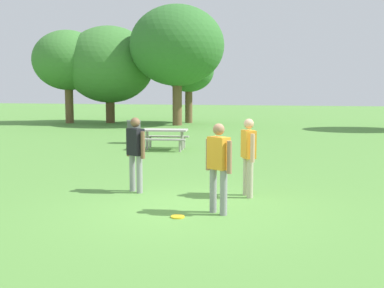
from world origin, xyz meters
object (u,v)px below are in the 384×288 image
person_thrower (219,162)px  person_catcher (136,150)px  tree_far_right (177,46)px  person_bystander (248,152)px  frisbee (178,217)px  tree_broad_center (109,65)px  tree_slender_mid (189,71)px  tree_tall_left (68,61)px  trash_can_beside_table (134,132)px  picnic_table_near (164,135)px

person_thrower → person_catcher: 2.49m
tree_far_right → person_bystander: bearing=-69.5°
person_bystander → frisbee: (-0.97, -1.94, -0.93)m
tree_broad_center → tree_slender_mid: size_ratio=1.30×
person_catcher → tree_tall_left: (-12.21, 19.10, 3.22)m
person_thrower → person_catcher: (-2.11, 1.33, 0.00)m
person_catcher → tree_broad_center: bearing=115.7°
person_catcher → frisbee: bearing=-50.3°
tree_tall_left → tree_broad_center: tree_broad_center is taller
person_thrower → trash_can_beside_table: size_ratio=1.71×
person_bystander → frisbee: size_ratio=6.70×
frisbee → tree_slender_mid: (-5.96, 23.12, 3.47)m
person_catcher → trash_can_beside_table: size_ratio=1.71×
frisbee → tree_broad_center: 24.75m
picnic_table_near → tree_tall_left: bearing=131.5°
person_bystander → tree_slender_mid: 22.43m
trash_can_beside_table → tree_broad_center: (-6.08, 11.10, 3.42)m
tree_far_right → frisbee: bearing=-73.7°
frisbee → tree_far_right: tree_far_right is taller
person_catcher → person_bystander: bearing=4.2°
frisbee → tree_broad_center: (-11.11, 21.77, 3.89)m
frisbee → tree_far_right: 22.26m
person_thrower → tree_broad_center: tree_broad_center is taller
person_thrower → frisbee: person_thrower is taller
tree_far_right → tree_slender_mid: (0.14, 2.29, -1.46)m
frisbee → tree_broad_center: size_ratio=0.04×
tree_slender_mid → person_thrower: bearing=-73.8°
tree_slender_mid → picnic_table_near: bearing=-78.7°
person_catcher → frisbee: 2.47m
person_thrower → tree_far_right: (-6.74, 20.40, 4.00)m
picnic_table_near → tree_slender_mid: size_ratio=0.38×
person_bystander → trash_can_beside_table: person_bystander is taller
person_bystander → tree_broad_center: tree_broad_center is taller
tree_broad_center → tree_slender_mid: 5.34m
picnic_table_near → tree_far_right: bearing=104.1°
person_bystander → picnic_table_near: bearing=120.3°
trash_can_beside_table → tree_far_right: bearing=96.0°
picnic_table_near → person_thrower: bearing=-66.1°
person_thrower → trash_can_beside_table: 11.72m
picnic_table_near → tree_far_right: (-2.98, 11.90, 4.38)m
picnic_table_near → tree_slender_mid: 14.77m
trash_can_beside_table → person_catcher: bearing=-68.2°
person_catcher → tree_far_right: bearing=103.7°
trash_can_beside_table → tree_broad_center: 13.11m
tree_broad_center → tree_tall_left: bearing=-160.4°
picnic_table_near → tree_broad_center: (-8.00, 12.84, 3.34)m
person_thrower → picnic_table_near: person_thrower is taller
person_thrower → tree_tall_left: size_ratio=0.27×
trash_can_beside_table → person_thrower: bearing=-61.0°
frisbee → trash_can_beside_table: size_ratio=0.26×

